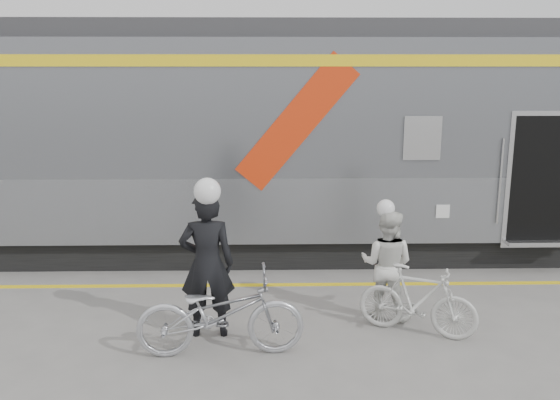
{
  "coord_description": "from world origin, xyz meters",
  "views": [
    {
      "loc": [
        -0.79,
        -6.64,
        3.38
      ],
      "look_at": [
        -0.62,
        1.6,
        1.5
      ],
      "focal_mm": 38.0,
      "sensor_mm": 36.0,
      "label": 1
    }
  ],
  "objects_px": {
    "bicycle_left": "(220,314)",
    "bicycle_right": "(418,300)",
    "man": "(207,264)",
    "woman": "(387,264)"
  },
  "relations": [
    {
      "from": "bicycle_left",
      "to": "bicycle_right",
      "type": "relative_size",
      "value": 1.3
    },
    {
      "from": "man",
      "to": "woman",
      "type": "xyz_separation_m",
      "value": [
        2.37,
        0.51,
        -0.19
      ]
    },
    {
      "from": "man",
      "to": "bicycle_left",
      "type": "xyz_separation_m",
      "value": [
        0.2,
        -0.55,
        -0.42
      ]
    },
    {
      "from": "man",
      "to": "bicycle_right",
      "type": "distance_m",
      "value": 2.71
    },
    {
      "from": "woman",
      "to": "bicycle_right",
      "type": "distance_m",
      "value": 0.69
    },
    {
      "from": "man",
      "to": "bicycle_right",
      "type": "height_order",
      "value": "man"
    },
    {
      "from": "bicycle_left",
      "to": "bicycle_right",
      "type": "height_order",
      "value": "bicycle_left"
    },
    {
      "from": "woman",
      "to": "bicycle_left",
      "type": "bearing_deg",
      "value": 50.63
    },
    {
      "from": "bicycle_left",
      "to": "man",
      "type": "bearing_deg",
      "value": 16.48
    },
    {
      "from": "woman",
      "to": "bicycle_right",
      "type": "relative_size",
      "value": 0.99
    }
  ]
}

